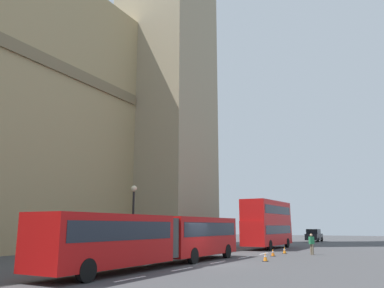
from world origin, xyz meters
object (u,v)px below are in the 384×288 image
Objects in this scene: traffic_cone_middle at (273,253)px; sedan_lead at (314,235)px; articulated_bus at (159,236)px; double_decker_bus at (267,222)px; traffic_cone_east at (284,250)px; street_lamp at (133,216)px; traffic_cone_west at (265,257)px; pedestrian_near_cones at (312,243)px.

sedan_lead is at bearing 6.02° from traffic_cone_middle.
double_decker_bus reaches higher than articulated_bus.
traffic_cone_east is (-27.56, -3.23, -0.63)m from sedan_lead.
sedan_lead is (41.57, -0.31, -0.83)m from articulated_bus.
street_lamp is at bearing 132.67° from traffic_cone_middle.
traffic_cone_west is 7.95m from traffic_cone_east.
sedan_lead is at bearing 11.40° from pedestrian_near_cones.
pedestrian_near_cones is (-6.78, -5.92, -1.80)m from double_decker_bus.
traffic_cone_middle is 3.91m from pedestrian_near_cones.
traffic_cone_east is at bearing -36.79° from street_lamp.
traffic_cone_west is at bearing 169.23° from pedestrian_near_cones.
double_decker_bus reaches higher than pedestrian_near_cones.
traffic_cone_west is 9.82m from street_lamp.
sedan_lead is 28.39m from pedestrian_near_cones.
traffic_cone_middle is at bearing 11.22° from traffic_cone_west.
pedestrian_near_cones reaches higher than traffic_cone_east.
pedestrian_near_cones is (7.62, -1.45, 0.63)m from traffic_cone_west.
double_decker_bus is at bearing 17.25° from traffic_cone_west.
articulated_bus is 11.36m from traffic_cone_middle.
double_decker_bus is 9.17m from pedestrian_near_cones.
traffic_cone_east is 2.47m from pedestrian_near_cones.
pedestrian_near_cones is at bearing -44.83° from street_lamp.
pedestrian_near_cones is (-0.27, -2.38, 0.63)m from traffic_cone_east.
traffic_cone_east is at bearing 0.36° from traffic_cone_middle.
street_lamp reaches higher than traffic_cone_east.
sedan_lead is at bearing -0.84° from double_decker_bus.
pedestrian_near_cones reaches higher than traffic_cone_west.
traffic_cone_middle is 11.32m from street_lamp.
traffic_cone_west is at bearing -173.31° from sedan_lead.
traffic_cone_east is at bearing -151.42° from double_decker_bus.
double_decker_bus is at bearing 41.15° from pedestrian_near_cones.
articulated_bus is at bearing -179.99° from double_decker_bus.
street_lamp reaches higher than articulated_bus.
traffic_cone_middle and traffic_cone_east have the same top height.
traffic_cone_east is (-6.50, -3.54, -2.43)m from double_decker_bus.
traffic_cone_middle is (10.68, -3.56, -1.46)m from articulated_bus.
traffic_cone_west is at bearing -168.78° from traffic_cone_middle.
articulated_bus is 14.52m from traffic_cone_east.
articulated_bus reaches higher than traffic_cone_middle.
articulated_bus is at bearing 156.69° from pedestrian_near_cones.
articulated_bus reaches higher than sedan_lead.
articulated_bus is 20.53m from double_decker_bus.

